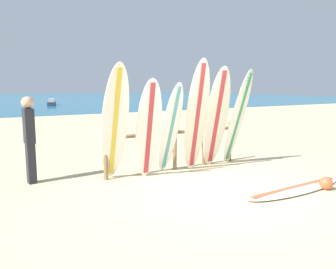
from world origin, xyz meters
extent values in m
plane|color=#D3BC8C|center=(0.00, 0.00, 0.00)|extent=(120.00, 120.00, 0.00)
cylinder|color=olive|center=(-1.44, 1.92, 0.50)|extent=(0.09, 0.09, 1.01)
cylinder|color=olive|center=(-0.61, 1.92, 0.50)|extent=(0.09, 0.09, 1.01)
cylinder|color=olive|center=(0.22, 1.92, 0.50)|extent=(0.09, 0.09, 1.01)
cylinder|color=olive|center=(1.05, 1.92, 0.50)|extent=(0.09, 0.09, 1.01)
cylinder|color=olive|center=(1.88, 1.92, 0.50)|extent=(0.09, 0.09, 1.01)
cylinder|color=olive|center=(0.22, 1.92, 0.86)|extent=(3.42, 0.08, 0.08)
ellipsoid|color=white|center=(-1.34, 1.65, 1.17)|extent=(0.63, 0.98, 2.34)
cube|color=gold|center=(-1.34, 1.65, 1.17)|extent=(0.19, 0.88, 2.15)
ellipsoid|color=white|center=(-0.65, 1.54, 1.03)|extent=(0.60, 0.55, 2.06)
cube|color=#B73338|center=(-0.65, 1.54, 1.03)|extent=(0.13, 0.49, 1.89)
ellipsoid|color=white|center=(-0.05, 1.66, 0.99)|extent=(0.52, 0.74, 1.99)
cube|color=teal|center=(-0.05, 1.66, 0.99)|extent=(0.14, 0.67, 1.83)
ellipsoid|color=silver|center=(0.51, 1.48, 1.24)|extent=(0.61, 0.67, 2.48)
cube|color=#B73338|center=(0.51, 1.48, 1.24)|extent=(0.17, 0.59, 2.28)
ellipsoid|color=silver|center=(1.12, 1.55, 1.17)|extent=(0.70, 0.82, 2.34)
cube|color=#B73338|center=(1.12, 1.55, 1.17)|extent=(0.23, 0.69, 2.16)
ellipsoid|color=white|center=(1.75, 1.53, 1.15)|extent=(0.59, 0.83, 2.30)
cube|color=#388C59|center=(1.75, 1.53, 1.15)|extent=(0.19, 0.73, 2.12)
ellipsoid|color=white|center=(1.27, -0.55, 0.04)|extent=(2.41, 0.60, 0.07)
cube|color=#CC5933|center=(1.27, -0.55, 0.04)|extent=(2.21, 0.14, 0.08)
cube|color=#26262D|center=(-2.77, 2.46, 0.40)|extent=(0.16, 0.23, 0.80)
cube|color=#26262D|center=(-2.77, 2.46, 1.13)|extent=(0.19, 0.28, 0.67)
sphere|color=tan|center=(-2.77, 2.46, 1.58)|extent=(0.23, 0.23, 0.23)
cube|color=#333842|center=(3.64, 30.89, 0.18)|extent=(1.34, 2.53, 0.35)
cube|color=silver|center=(3.64, 30.89, 0.54)|extent=(0.73, 0.98, 0.36)
sphere|color=#CC5933|center=(1.78, -0.81, 0.12)|extent=(0.24, 0.24, 0.24)
camera|label=1|loc=(-3.74, -4.29, 1.87)|focal=35.08mm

